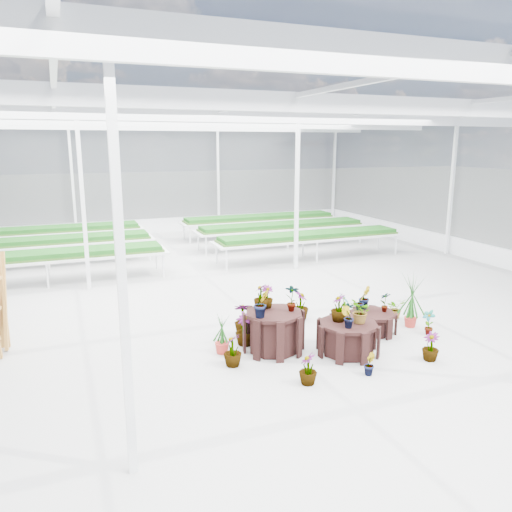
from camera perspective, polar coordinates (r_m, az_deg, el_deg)
name	(u,v)px	position (r m, az deg, el deg)	size (l,w,h in m)	color
ground_plane	(251,324)	(10.61, -0.60, -7.82)	(24.00, 24.00, 0.00)	gray
greenhouse_shell	(251,219)	(10.04, -0.63, 4.29)	(18.00, 24.00, 4.50)	white
steel_frame	(251,219)	(10.04, -0.63, 4.29)	(18.00, 24.00, 4.50)	silver
nursery_benches	(175,243)	(17.18, -9.24, 1.46)	(16.00, 7.00, 0.84)	silver
plinth_tall	(274,331)	(9.22, 2.05, -8.60)	(1.09, 1.09, 0.74)	black
plinth_mid	(348,338)	(9.28, 10.45, -9.19)	(1.10, 1.10, 0.58)	black
plinth_low	(372,322)	(10.38, 13.11, -7.41)	(0.93, 0.93, 0.42)	black
nursery_plants	(322,315)	(9.68, 7.60, -6.75)	(4.52, 3.19, 1.30)	#134412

